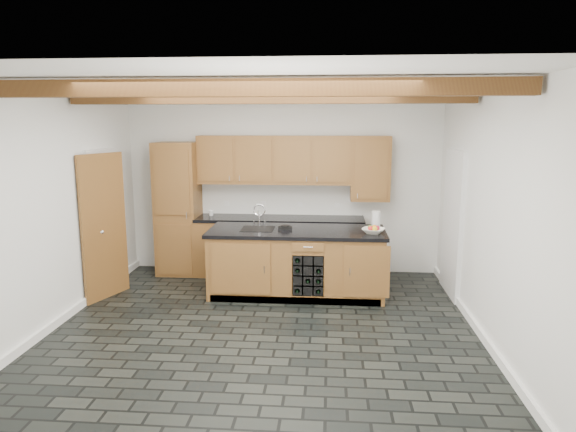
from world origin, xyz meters
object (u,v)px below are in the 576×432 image
at_px(kitchen_scale, 285,227).
at_px(paper_towel, 376,219).
at_px(fruit_bowl, 373,231).
at_px(island, 297,262).

bearing_deg(kitchen_scale, paper_towel, 4.93).
distance_m(kitchen_scale, fruit_bowl, 1.22).
xyz_separation_m(fruit_bowl, paper_towel, (0.08, 0.47, 0.07)).
height_order(kitchen_scale, paper_towel, paper_towel).
bearing_deg(paper_towel, kitchen_scale, -166.64).
relative_size(kitchen_scale, fruit_bowl, 0.69).
distance_m(island, kitchen_scale, 0.52).
height_order(island, fruit_bowl, fruit_bowl).
height_order(island, kitchen_scale, kitchen_scale).
relative_size(island, paper_towel, 11.15).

